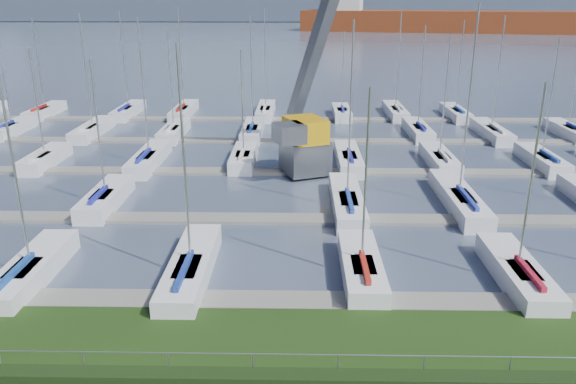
{
  "coord_description": "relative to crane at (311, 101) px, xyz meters",
  "views": [
    {
      "loc": [
        0.55,
        -16.59,
        13.04
      ],
      "look_at": [
        0.0,
        12.0,
        3.0
      ],
      "focal_mm": 35.0,
      "sensor_mm": 36.0,
      "label": 1
    }
  ],
  "objects": [
    {
      "name": "hedge",
      "position": [
        -1.52,
        -27.21,
        -4.98
      ],
      "size": [
        80.0,
        0.7,
        0.7
      ],
      "primitive_type": "cube",
      "color": "black",
      "rests_on": "grass"
    },
    {
      "name": "docks",
      "position": [
        -1.52,
        -0.81,
        -5.55
      ],
      "size": [
        90.0,
        41.6,
        0.25
      ],
      "color": "gray",
      "rests_on": "water"
    },
    {
      "name": "foothill",
      "position": [
        -1.52,
        303.19,
        0.67
      ],
      "size": [
        900.0,
        80.0,
        12.0
      ],
      "primitive_type": "cube",
      "color": "#3C4759",
      "rests_on": "water"
    },
    {
      "name": "crane",
      "position": [
        0.0,
        0.0,
        0.0
      ],
      "size": [
        7.79,
        12.9,
        22.35
      ],
      "rotation": [
        0.0,
        0.0,
        0.39
      ],
      "color": "slate",
      "rests_on": "water"
    },
    {
      "name": "fence",
      "position": [
        -1.52,
        -26.81,
        -4.13
      ],
      "size": [
        80.0,
        0.04,
        0.04
      ],
      "primitive_type": "cylinder",
      "rotation": [
        0.0,
        1.57,
        0.0
      ],
      "color": "#909398",
      "rests_on": "grass"
    },
    {
      "name": "water",
      "position": [
        -1.52,
        233.19,
        -5.73
      ],
      "size": [
        800.0,
        540.0,
        0.2
      ],
      "primitive_type": "cube",
      "color": "#48546A"
    },
    {
      "name": "cargo_ship_mid",
      "position": [
        47.62,
        183.47,
        -1.82
      ],
      "size": [
        105.3,
        38.66,
        21.5
      ],
      "rotation": [
        0.0,
        0.0,
        -0.2
      ],
      "color": "maroon",
      "rests_on": "water"
    },
    {
      "name": "sailboat_fleet",
      "position": [
        -4.03,
        2.19,
        0.06
      ],
      "size": [
        74.97,
        49.68,
        13.15
      ],
      "color": "#1B3F95",
      "rests_on": "water"
    }
  ]
}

